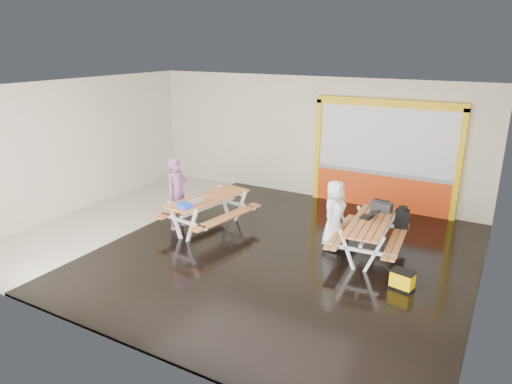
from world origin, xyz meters
The scene contains 14 objects.
room centered at (0.00, 0.00, 1.75)m, with size 10.02×8.02×3.52m.
deck centered at (1.25, 0.00, 0.03)m, with size 7.50×7.98×0.05m, color black.
kiosk centered at (2.20, 3.93, 1.44)m, with size 3.88×0.16×3.00m.
picnic_table_left centered at (-0.99, 0.34, 0.66)m, with size 1.83×2.40×0.87m.
picnic_table_right centered at (2.79, 0.83, 0.63)m, with size 1.55×2.16×0.82m.
person_left centered at (-1.71, 0.07, 0.91)m, with size 0.66×0.43×1.81m, color #80507B.
person_right centered at (2.01, 0.80, 0.86)m, with size 0.73×0.47×1.49m, color white.
laptop_left centered at (-0.99, -0.04, 0.93)m, with size 0.51×0.48×0.18m.
laptop_right centered at (2.70, 1.03, 0.87)m, with size 0.41×0.36×0.16m.
blue_pouch centered at (-1.04, -0.52, 0.92)m, with size 0.34×0.24×0.10m, color blue.
toolbox centered at (2.82, 1.56, 0.93)m, with size 0.48×0.27×0.27m.
backpack centered at (3.29, 1.57, 0.75)m, with size 0.33×0.25×0.50m.
dark_case centered at (2.12, 0.87, 0.13)m, with size 0.40×0.30×0.15m, color black.
fluke_bag centered at (3.76, -0.27, 0.23)m, with size 0.47×0.36×0.37m.
Camera 1 is at (5.15, -8.21, 4.40)m, focal length 32.52 mm.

